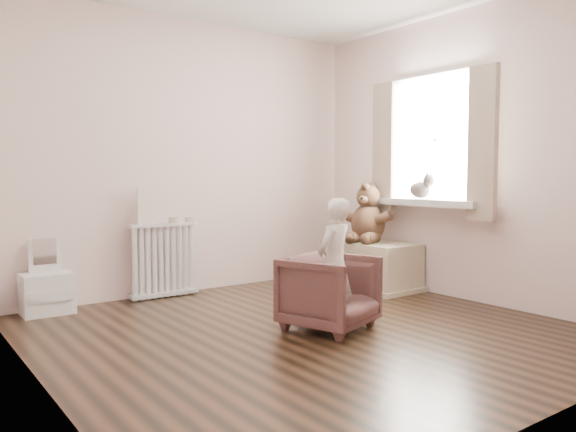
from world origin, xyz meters
TOP-DOWN VIEW (x-y plane):
  - floor at (0.00, 0.00)m, footprint 3.60×3.60m
  - back_wall at (0.00, 1.80)m, footprint 3.60×0.02m
  - front_wall at (0.00, -1.80)m, footprint 3.60×0.02m
  - left_wall at (-1.80, 0.00)m, footprint 0.02×3.60m
  - right_wall at (1.80, 0.00)m, footprint 0.02×3.60m
  - window at (1.76, 0.30)m, footprint 0.03×0.90m
  - window_sill at (1.67, 0.30)m, footprint 0.22×1.10m
  - curtain_left at (1.65, -0.27)m, footprint 0.06×0.26m
  - curtain_right at (1.65, 0.87)m, footprint 0.06×0.26m
  - radiator at (-0.37, 1.68)m, footprint 0.65×0.12m
  - paper_doll at (-0.51, 1.68)m, footprint 0.20×0.02m
  - tin_a at (-0.26, 1.68)m, footprint 0.09×0.09m
  - tin_b at (-0.11, 1.68)m, footprint 0.08×0.08m
  - toy_vanity at (-1.39, 1.65)m, footprint 0.39×0.28m
  - armchair at (0.16, -0.05)m, footprint 0.74×0.75m
  - child at (0.16, -0.10)m, footprint 0.40×0.32m
  - toy_bench at (1.52, 0.92)m, footprint 0.51×0.97m
  - teddy_bear at (1.50, 0.93)m, footprint 0.57×0.51m
  - plush_cat at (1.66, 0.39)m, footprint 0.27×0.33m

SIDE VIEW (x-z plane):
  - floor at x=0.00m, z-range -0.01..0.01m
  - toy_bench at x=1.52m, z-range -0.03..0.43m
  - armchair at x=0.16m, z-range 0.00..0.54m
  - toy_vanity at x=-1.39m, z-range -0.03..0.58m
  - radiator at x=-0.37m, z-range 0.05..0.73m
  - child at x=0.16m, z-range 0.02..0.96m
  - teddy_bear at x=1.50m, z-range 0.38..0.96m
  - tin_b at x=-0.11m, z-range 0.68..0.73m
  - tin_a at x=-0.26m, z-range 0.68..0.74m
  - paper_doll at x=-0.51m, z-range 0.68..1.01m
  - window_sill at x=1.67m, z-range 0.84..0.90m
  - plush_cat at x=1.66m, z-range 0.88..1.12m
  - back_wall at x=0.00m, z-range 0.00..2.60m
  - front_wall at x=0.00m, z-range 0.00..2.60m
  - left_wall at x=-1.80m, z-range 0.00..2.60m
  - right_wall at x=1.80m, z-range 0.00..2.60m
  - curtain_left at x=1.65m, z-range 0.74..2.04m
  - curtain_right at x=1.65m, z-range 0.74..2.04m
  - window at x=1.76m, z-range 0.90..2.00m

